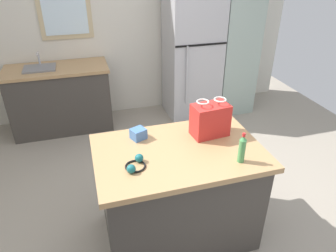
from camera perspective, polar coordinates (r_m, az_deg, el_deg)
name	(u,v)px	position (r m, az deg, el deg)	size (l,w,h in m)	color
ground	(175,206)	(3.22, 1.35, -14.45)	(6.01, 6.01, 0.00)	#9E9384
back_wall	(126,19)	(4.69, -7.79, 18.85)	(5.01, 0.13, 2.77)	silver
kitchen_island	(178,193)	(2.68, 1.85, -12.23)	(1.31, 0.86, 0.89)	#423D38
refrigerator	(192,54)	(4.62, 4.43, 12.97)	(0.74, 0.70, 1.85)	#B7B7BC
tall_cabinet	(234,43)	(4.86, 12.09, 14.69)	(0.55, 0.63, 2.08)	#9EB2A8
sink_counter	(61,98)	(4.55, -19.08, 4.88)	(1.34, 0.64, 1.08)	#423D38
shopping_bag	(210,120)	(2.56, 7.72, 1.14)	(0.31, 0.21, 0.32)	red
small_box	(138,134)	(2.54, -5.46, -1.43)	(0.11, 0.10, 0.09)	#4775B7
bottle	(242,149)	(2.29, 13.41, -4.13)	(0.05, 0.05, 0.24)	#4C9956
ear_defenders	(135,164)	(2.23, -6.01, -7.02)	(0.21, 0.21, 0.06)	black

